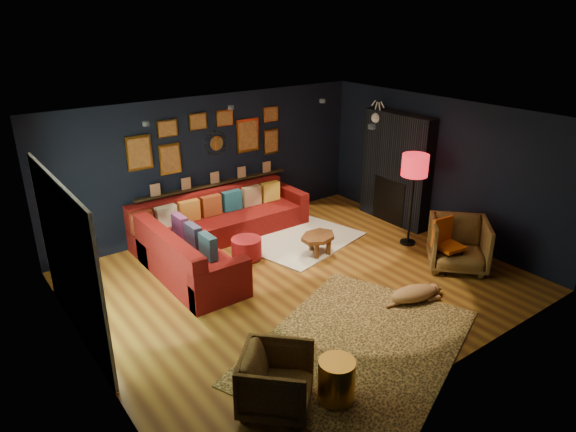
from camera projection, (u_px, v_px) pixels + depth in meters
floor at (299, 282)px, 8.19m from camera, size 6.50×6.50×0.00m
room_walls at (300, 187)px, 7.60m from camera, size 6.50×6.50×6.50m
sectional at (210, 235)px, 9.09m from camera, size 3.41×2.69×0.86m
ledge at (215, 184)px, 9.85m from camera, size 3.20×0.12×0.04m
gallery_wall at (211, 138)px, 9.53m from camera, size 3.15×0.04×1.02m
sunburst_mirror at (216, 143)px, 9.64m from camera, size 0.47×0.16×0.47m
fireplace at (396, 173)px, 10.18m from camera, size 0.31×1.60×2.20m
deer_head at (382, 117)px, 10.19m from camera, size 0.50×0.28×0.45m
sliding_door at (69, 261)px, 6.46m from camera, size 0.06×2.80×2.20m
ceiling_spots at (269, 114)px, 7.83m from camera, size 3.30×2.50×0.06m
shag_rug at (303, 240)px, 9.62m from camera, size 2.35×1.95×0.03m
leopard_rug at (359, 346)px, 6.62m from camera, size 3.80×3.30×0.02m
coffee_table at (318, 239)px, 8.97m from camera, size 0.82×0.69×0.35m
pouf at (247, 248)px, 8.88m from camera, size 0.53×0.53×0.34m
armchair_left at (277, 378)px, 5.48m from camera, size 1.02×1.02×0.76m
armchair_right at (459, 242)px, 8.49m from camera, size 1.24×1.24×0.93m
gold_stool at (336, 381)px, 5.63m from camera, size 0.41×0.41×0.51m
orange_chair at (446, 240)px, 8.42m from camera, size 0.46×0.46×0.88m
floor_lamp at (415, 169)px, 8.99m from camera, size 0.47×0.47×1.70m
dog at (414, 291)px, 7.57m from camera, size 1.13×0.75×0.33m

